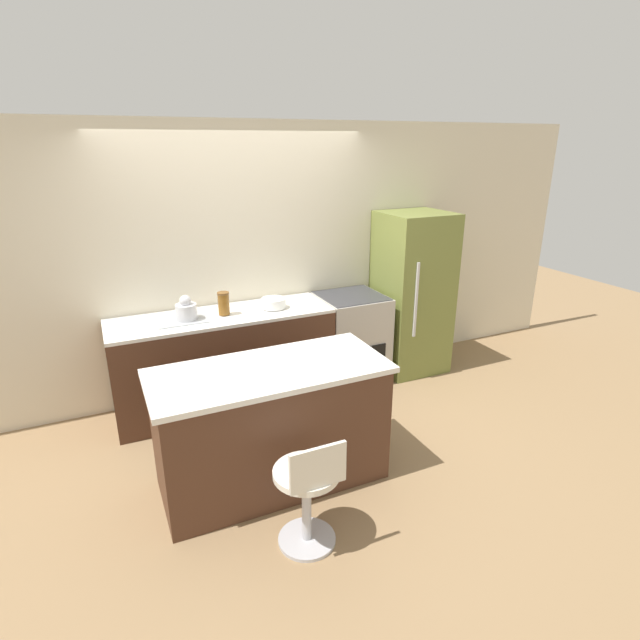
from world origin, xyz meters
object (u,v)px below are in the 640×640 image
kettle (186,310)px  mixing_bowl (273,303)px  oven_range (350,338)px  stool_chair (308,493)px  refrigerator (412,293)px

kettle → mixing_bowl: 0.81m
oven_range → kettle: (-1.66, -0.03, 0.55)m
stool_chair → mixing_bowl: bearing=75.7°
oven_range → refrigerator: (0.73, -0.01, 0.40)m
mixing_bowl → kettle: bearing=180.0°
kettle → mixing_bowl: size_ratio=0.96×
refrigerator → mixing_bowl: refrigerator is taller
stool_chair → mixing_bowl: (0.50, 1.94, 0.58)m
kettle → refrigerator: bearing=0.5°
refrigerator → kettle: refrigerator is taller
refrigerator → mixing_bowl: (-1.58, -0.02, 0.11)m
oven_range → stool_chair: (-1.35, -1.97, -0.07)m
refrigerator → mixing_bowl: bearing=-179.3°
oven_range → mixing_bowl: size_ratio=4.00×
oven_range → kettle: 1.75m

